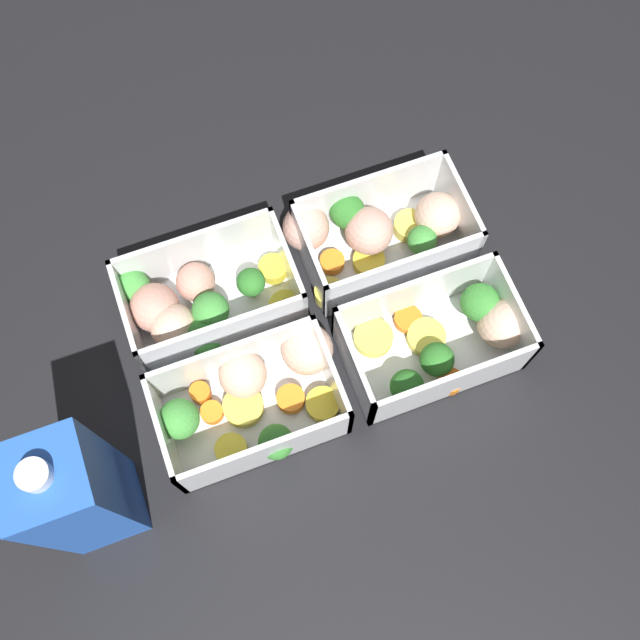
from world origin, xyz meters
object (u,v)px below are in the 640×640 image
container_near_right (195,303)px  container_far_left (448,338)px  juice_carton (78,494)px  container_near_left (376,232)px  container_far_right (257,394)px

container_near_right → container_far_left: (-0.22, 0.12, -0.00)m
container_far_left → juice_carton: 0.37m
container_near_left → container_far_right: 0.21m
container_near_left → container_near_right: bearing=3.1°
container_near_left → juice_carton: bearing=26.6°
container_near_left → juice_carton: (0.33, 0.17, 0.07)m
container_near_right → juice_carton: (0.14, 0.16, 0.07)m
container_far_left → juice_carton: (0.36, 0.04, 0.07)m
container_near_right → container_far_left: 0.25m
container_near_right → juice_carton: bearing=49.0°
container_near_left → juice_carton: 0.38m
container_far_left → container_far_right: bearing=-3.6°
container_far_right → container_near_right: bearing=-75.5°
container_near_left → juice_carton: size_ratio=0.95×
container_near_left → container_far_left: size_ratio=1.02×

